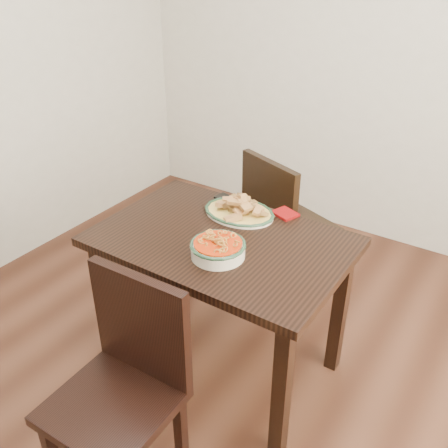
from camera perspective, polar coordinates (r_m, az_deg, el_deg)
The scene contains 9 objects.
floor at distance 2.60m, azimuth -0.08°, elevation -16.87°, with size 3.50×3.50×0.00m, color #371C11.
wall_back at distance 3.43m, azimuth 17.22°, elevation 18.69°, with size 3.50×0.10×2.60m, color beige.
dining_table at distance 2.25m, azimuth -0.28°, elevation -3.98°, with size 1.10×0.73×0.75m.
chair_far at distance 2.84m, azimuth 6.62°, elevation 0.34°, with size 0.54×0.54×0.89m.
chair_near at distance 1.94m, azimuth -11.18°, elevation -16.82°, with size 0.43×0.43×0.89m.
fish_plate at distance 2.35m, azimuth 1.76°, elevation 2.06°, with size 0.34×0.27×0.11m.
noodle_bowl at distance 2.04m, azimuth -0.69°, elevation -2.65°, with size 0.23×0.23×0.08m.
smartphone at distance 2.50m, azimuth 0.40°, elevation 2.85°, with size 0.13×0.07×0.01m, color black.
napkin at distance 2.38m, azimuth 7.01°, elevation 1.19°, with size 0.11×0.09×0.01m, color maroon.
Camera 1 is at (0.99, -1.48, 1.89)m, focal length 40.00 mm.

